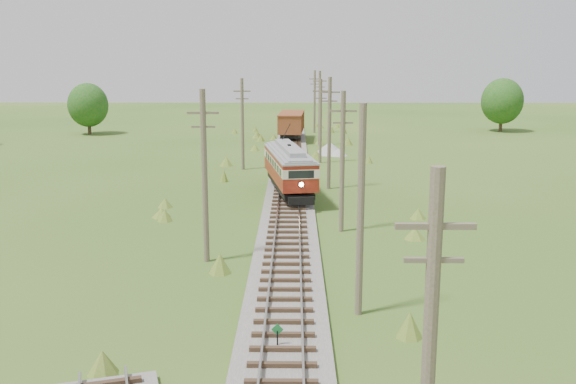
{
  "coord_description": "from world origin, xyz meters",
  "views": [
    {
      "loc": [
        0.41,
        -20.26,
        10.59
      ],
      "look_at": [
        0.0,
        19.59,
        2.13
      ],
      "focal_mm": 40.0,
      "sensor_mm": 36.0,
      "label": 1
    }
  ],
  "objects_px": {
    "gondola": "(291,123)",
    "gravel_pile": "(331,149)",
    "switch_marker": "(277,335)",
    "streetcar": "(289,165)"
  },
  "relations": [
    {
      "from": "switch_marker",
      "to": "streetcar",
      "type": "distance_m",
      "value": 26.66
    },
    {
      "from": "switch_marker",
      "to": "gravel_pile",
      "type": "height_order",
      "value": "gravel_pile"
    },
    {
      "from": "gondola",
      "to": "gravel_pile",
      "type": "height_order",
      "value": "gondola"
    },
    {
      "from": "switch_marker",
      "to": "gravel_pile",
      "type": "relative_size",
      "value": 0.27
    },
    {
      "from": "streetcar",
      "to": "gondola",
      "type": "height_order",
      "value": "streetcar"
    },
    {
      "from": "gravel_pile",
      "to": "gondola",
      "type": "bearing_deg",
      "value": 110.26
    },
    {
      "from": "streetcar",
      "to": "switch_marker",
      "type": "bearing_deg",
      "value": -99.59
    },
    {
      "from": "streetcar",
      "to": "gravel_pile",
      "type": "distance_m",
      "value": 22.13
    },
    {
      "from": "gondola",
      "to": "gravel_pile",
      "type": "relative_size",
      "value": 2.35
    },
    {
      "from": "switch_marker",
      "to": "gondola",
      "type": "height_order",
      "value": "gondola"
    }
  ]
}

